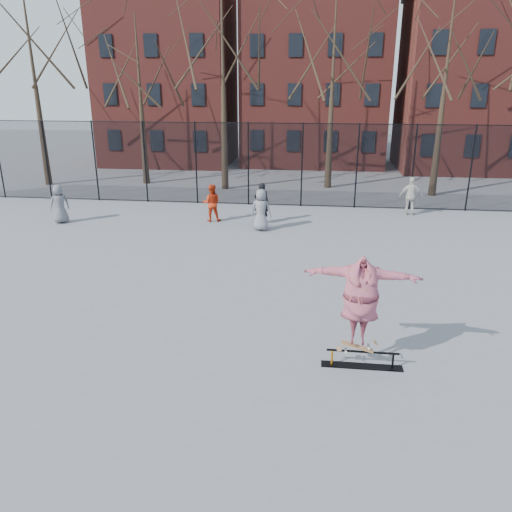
# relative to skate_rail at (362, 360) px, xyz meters

# --- Properties ---
(ground) EXTENTS (100.00, 100.00, 0.00)m
(ground) POSITION_rel_skate_rail_xyz_m (-3.06, 1.55, -0.15)
(ground) COLOR slate
(skate_rail) EXTENTS (1.74, 0.27, 0.38)m
(skate_rail) POSITION_rel_skate_rail_xyz_m (0.00, 0.00, 0.00)
(skate_rail) COLOR black
(skate_rail) RESTS_ON ground
(skateboard) EXTENTS (0.75, 0.18, 0.09)m
(skateboard) POSITION_rel_skate_rail_xyz_m (-0.13, 0.00, 0.28)
(skateboard) COLOR #9F6E3F
(skateboard) RESTS_ON skate_rail
(skater) EXTENTS (2.43, 0.79, 1.95)m
(skater) POSITION_rel_skate_rail_xyz_m (-0.13, 0.00, 1.30)
(skater) COLOR #5A317C
(skater) RESTS_ON skateboard
(bystander_grey) EXTENTS (0.97, 0.93, 1.67)m
(bystander_grey) POSITION_rel_skate_rail_xyz_m (-12.08, 10.21, 0.69)
(bystander_grey) COLOR slate
(bystander_grey) RESTS_ON ground
(bystander_black) EXTENTS (0.65, 0.43, 1.77)m
(bystander_black) POSITION_rel_skate_rail_xyz_m (-3.43, 11.18, 0.74)
(bystander_black) COLOR black
(bystander_black) RESTS_ON ground
(bystander_red) EXTENTS (0.86, 0.70, 1.62)m
(bystander_red) POSITION_rel_skate_rail_xyz_m (-5.64, 11.30, 0.66)
(bystander_red) COLOR #B92C10
(bystander_red) RESTS_ON ground
(bystander_white) EXTENTS (1.07, 0.57, 1.75)m
(bystander_white) POSITION_rel_skate_rail_xyz_m (3.17, 13.43, 0.73)
(bystander_white) COLOR beige
(bystander_white) RESTS_ON ground
(bystander_extra) EXTENTS (0.91, 0.66, 1.72)m
(bystander_extra) POSITION_rel_skate_rail_xyz_m (-3.33, 10.11, 0.71)
(bystander_extra) COLOR slate
(bystander_extra) RESTS_ON ground
(fence) EXTENTS (34.03, 0.07, 4.00)m
(fence) POSITION_rel_skate_rail_xyz_m (-3.07, 14.55, 1.90)
(fence) COLOR black
(fence) RESTS_ON ground
(tree_row) EXTENTS (33.66, 7.46, 10.67)m
(tree_row) POSITION_rel_skate_rail_xyz_m (-3.31, 18.70, 7.21)
(tree_row) COLOR black
(tree_row) RESTS_ON ground
(rowhouses) EXTENTS (29.00, 7.00, 13.00)m
(rowhouses) POSITION_rel_skate_rail_xyz_m (-2.34, 27.55, 5.92)
(rowhouses) COLOR maroon
(rowhouses) RESTS_ON ground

